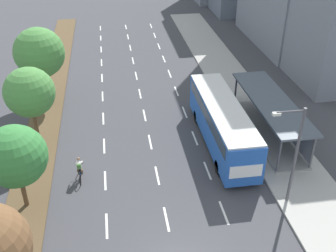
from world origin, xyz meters
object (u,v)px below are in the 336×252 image
bus (222,120)px  median_tree_second (15,156)px  cyclist (80,170)px  bus_shelter (273,113)px  median_tree_third (29,92)px  median_tree_fourth (39,53)px  streetlight (294,151)px

bus → median_tree_second: size_ratio=2.07×
bus → median_tree_second: median_tree_second is taller
bus → cyclist: size_ratio=6.20×
bus_shelter → bus: 4.35m
median_tree_second → median_tree_third: size_ratio=0.90×
median_tree_third → median_tree_fourth: median_tree_fourth is taller
median_tree_second → median_tree_fourth: (-0.12, 13.73, 1.01)m
bus_shelter → median_tree_second: size_ratio=1.95×
cyclist → median_tree_third: bearing=124.3°
bus → median_tree_fourth: median_tree_fourth is taller
median_tree_second → streetlight: size_ratio=0.84×
bus → median_tree_fourth: 16.51m
median_tree_second → cyclist: bearing=33.9°
median_tree_second → median_tree_third: 6.90m
bus_shelter → median_tree_second: (-17.81, -5.62, 1.87)m
cyclist → median_tree_fourth: (-3.31, 11.59, 3.96)m
cyclist → median_tree_fourth: median_tree_fourth is taller
cyclist → median_tree_third: 6.76m
bus → streetlight: bearing=-72.6°
bus_shelter → streetlight: 8.25m
median_tree_second → bus_shelter: bearing=17.5°
median_tree_fourth → bus_shelter: bearing=-24.3°
median_tree_third → median_tree_fourth: (-0.08, 6.86, 0.35)m
median_tree_third → bus_shelter: bearing=-4.0°
median_tree_second → median_tree_third: bearing=90.4°
bus_shelter → median_tree_third: bearing=176.0°
bus → cyclist: (-10.35, -2.71, -1.28)m
streetlight → median_tree_second: bearing=172.4°
cyclist → streetlight: (12.52, -4.23, 3.10)m
median_tree_third → streetlight: size_ratio=0.94×
bus_shelter → median_tree_third: median_tree_third is taller
bus → bus_shelter: bearing=10.3°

